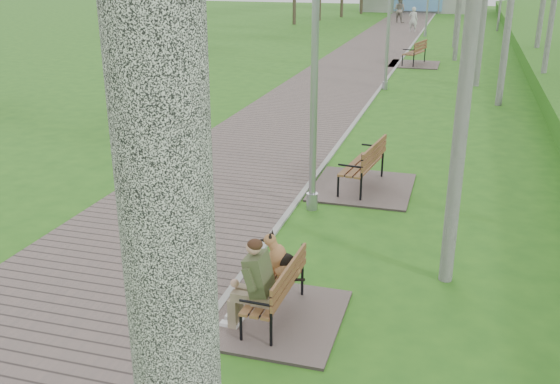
{
  "coord_description": "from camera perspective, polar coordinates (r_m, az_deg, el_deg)",
  "views": [
    {
      "loc": [
        2.71,
        -7.59,
        4.19
      ],
      "look_at": [
        0.28,
        0.72,
        0.97
      ],
      "focal_mm": 40.0,
      "sensor_mm": 36.0,
      "label": 1
    }
  ],
  "objects": [
    {
      "name": "bench_third",
      "position": [
        27.86,
        12.13,
        11.79
      ],
      "size": [
        2.05,
        2.28,
        1.26
      ],
      "color": "#635550",
      "rests_on": "ground"
    },
    {
      "name": "ground",
      "position": [
        9.08,
        -2.99,
        -7.1
      ],
      "size": [
        120.0,
        120.0,
        0.0
      ],
      "primitive_type": "plane",
      "color": "#2B631B",
      "rests_on": "ground"
    },
    {
      "name": "lamp_post_second",
      "position": [
        21.89,
        9.89,
        14.83
      ],
      "size": [
        0.18,
        0.18,
        4.67
      ],
      "color": "#95989D",
      "rests_on": "ground"
    },
    {
      "name": "kerb",
      "position": [
        29.51,
        11.11,
        11.9
      ],
      "size": [
        0.1,
        67.0,
        0.05
      ],
      "primitive_type": "cube",
      "color": "#999993",
      "rests_on": "ground"
    },
    {
      "name": "lamp_post_near",
      "position": [
        10.54,
        3.17,
        10.92
      ],
      "size": [
        0.2,
        0.2,
        5.26
      ],
      "color": "#95989D",
      "rests_on": "ground"
    },
    {
      "name": "pedestrian_far",
      "position": [
        47.07,
        10.87,
        16.03
      ],
      "size": [
        1.06,
        0.94,
        1.8
      ],
      "primitive_type": "imported",
      "rotation": [
        0.0,
        0.0,
        2.79
      ],
      "color": "gray",
      "rests_on": "ground"
    },
    {
      "name": "pedestrian_near",
      "position": [
        41.02,
        12.08,
        15.16
      ],
      "size": [
        0.59,
        0.41,
        1.53
      ],
      "primitive_type": "imported",
      "rotation": [
        0.0,
        0.0,
        3.05
      ],
      "color": "silver",
      "rests_on": "ground"
    },
    {
      "name": "bench_main",
      "position": [
        7.71,
        -1.02,
        -9.17
      ],
      "size": [
        1.59,
        1.76,
        1.38
      ],
      "color": "#635550",
      "rests_on": "ground"
    },
    {
      "name": "bench_second",
      "position": [
        12.27,
        7.44,
        1.31
      ],
      "size": [
        1.89,
        2.1,
        1.16
      ],
      "color": "#635550",
      "rests_on": "ground"
    },
    {
      "name": "walkway",
      "position": [
        29.72,
        7.68,
        12.14
      ],
      "size": [
        3.5,
        67.0,
        0.04
      ],
      "primitive_type": "cube",
      "color": "#635550",
      "rests_on": "ground"
    }
  ]
}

